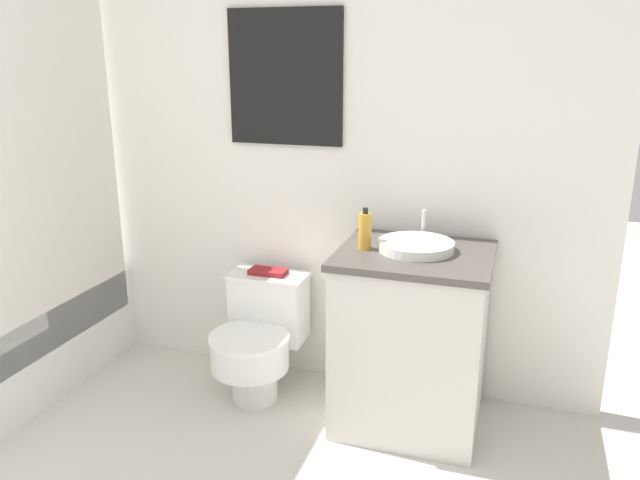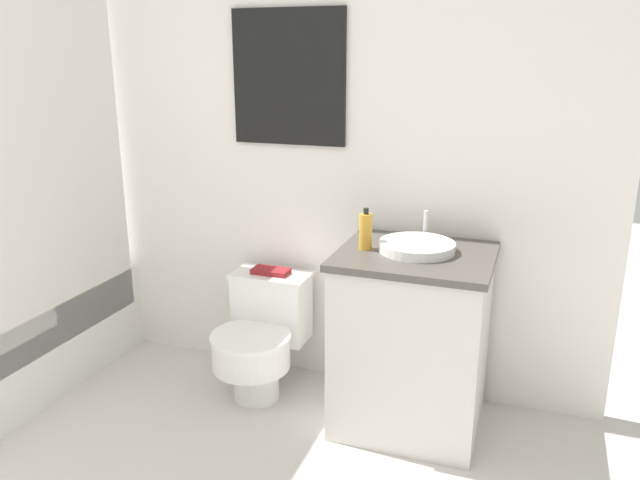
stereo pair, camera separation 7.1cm
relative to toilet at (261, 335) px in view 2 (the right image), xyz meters
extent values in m
cube|color=white|center=(-0.22, 0.30, 0.96)|extent=(3.53, 0.05, 2.50)
cube|color=black|center=(0.05, 0.26, 1.17)|extent=(0.54, 0.02, 0.60)
cube|color=silver|center=(0.05, 0.26, 1.17)|extent=(0.51, 0.01, 0.57)
cube|color=white|center=(-1.18, -0.42, -0.07)|extent=(0.62, 1.38, 0.45)
cube|color=silver|center=(-0.88, -0.42, 0.81)|extent=(0.01, 1.27, 1.69)
cylinder|color=white|center=(0.00, -0.07, -0.20)|extent=(0.21, 0.21, 0.18)
cylinder|color=white|center=(0.00, -0.11, -0.04)|extent=(0.36, 0.36, 0.14)
cylinder|color=white|center=(0.00, -0.11, 0.04)|extent=(0.37, 0.37, 0.02)
cube|color=white|center=(0.00, 0.13, 0.09)|extent=(0.36, 0.19, 0.31)
cube|color=white|center=(0.00, 0.13, 0.26)|extent=(0.38, 0.20, 0.02)
cube|color=beige|center=(0.72, -0.02, 0.09)|extent=(0.60, 0.53, 0.76)
cube|color=#4C4742|center=(0.72, -0.02, 0.48)|extent=(0.63, 0.56, 0.03)
cylinder|color=white|center=(0.72, 0.00, 0.52)|extent=(0.31, 0.31, 0.04)
cylinder|color=silver|center=(0.72, 0.18, 0.56)|extent=(0.02, 0.02, 0.13)
cylinder|color=gold|center=(0.51, -0.04, 0.57)|extent=(0.05, 0.05, 0.15)
cylinder|color=black|center=(0.51, -0.04, 0.66)|extent=(0.02, 0.02, 0.02)
cube|color=maroon|center=(0.00, 0.13, 0.28)|extent=(0.18, 0.09, 0.02)
camera|label=1|loc=(1.11, -2.47, 1.28)|focal=35.00mm
camera|label=2|loc=(1.18, -2.44, 1.28)|focal=35.00mm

